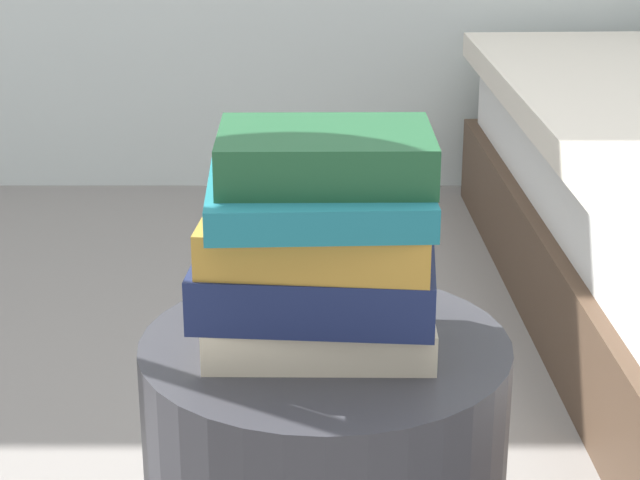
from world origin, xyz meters
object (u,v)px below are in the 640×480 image
Objects in this scene: book_navy at (310,280)px; book_forest at (319,155)px; book_cream at (314,328)px; book_ochre at (314,230)px; book_teal at (313,198)px.

book_forest is (0.01, 0.00, 0.14)m from book_navy.
book_cream is 0.20m from book_forest.
book_cream is 0.11m from book_ochre.
book_cream is at bearing -61.87° from book_navy.
book_navy is 1.07× the size of book_ochre.
book_navy is 1.11× the size of book_teal.
book_teal reaches higher than book_ochre.
book_ochre reaches higher than book_cream.
book_forest is (0.01, 0.01, 0.05)m from book_teal.
book_teal is 0.05m from book_forest.
book_teal is at bearing -129.12° from book_forest.
book_cream is 1.10× the size of book_forest.
book_navy is 0.14m from book_forest.
book_teal is at bearing 122.88° from book_cream.
book_forest is at bearing -50.51° from book_ochre.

